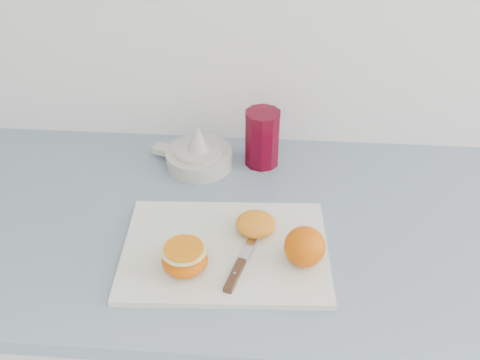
# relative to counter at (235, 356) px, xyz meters

# --- Properties ---
(counter) EXTENTS (2.59, 0.64, 0.89)m
(counter) POSITION_rel_counter_xyz_m (0.00, 0.00, 0.00)
(counter) COLOR silver
(counter) RESTS_ON ground
(cutting_board) EXTENTS (0.38, 0.28, 0.01)m
(cutting_board) POSITION_rel_counter_xyz_m (-0.01, -0.10, 0.45)
(cutting_board) COLOR silver
(cutting_board) RESTS_ON counter
(whole_orange) EXTENTS (0.07, 0.07, 0.07)m
(whole_orange) POSITION_rel_counter_xyz_m (0.13, -0.12, 0.49)
(whole_orange) COLOR #DA4500
(whole_orange) RESTS_ON cutting_board
(half_orange) EXTENTS (0.08, 0.08, 0.05)m
(half_orange) POSITION_rel_counter_xyz_m (-0.07, -0.16, 0.48)
(half_orange) COLOR #DA4500
(half_orange) RESTS_ON cutting_board
(squeezed_shell) EXTENTS (0.08, 0.08, 0.03)m
(squeezed_shell) POSITION_rel_counter_xyz_m (0.04, -0.05, 0.47)
(squeezed_shell) COLOR orange
(squeezed_shell) RESTS_ON cutting_board
(paring_knife) EXTENTS (0.06, 0.17, 0.01)m
(paring_knife) POSITION_rel_counter_xyz_m (0.02, -0.16, 0.46)
(paring_knife) COLOR #4A2B17
(paring_knife) RESTS_ON cutting_board
(citrus_juicer) EXTENTS (0.19, 0.15, 0.10)m
(citrus_juicer) POSITION_rel_counter_xyz_m (-0.09, 0.18, 0.47)
(citrus_juicer) COLOR beige
(citrus_juicer) RESTS_ON counter
(red_tumbler) EXTENTS (0.08, 0.08, 0.13)m
(red_tumbler) POSITION_rel_counter_xyz_m (0.05, 0.20, 0.50)
(red_tumbler) COLOR #5B0215
(red_tumbler) RESTS_ON counter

